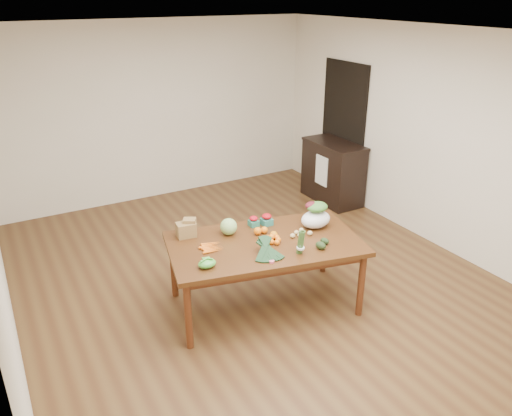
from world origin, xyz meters
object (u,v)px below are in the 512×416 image
salad_bag (316,216)px  paper_bag (186,228)px  cabbage (229,227)px  dining_table (264,274)px  mandarin_cluster (272,238)px  kale_bunch (268,250)px  asparagus_bundle (301,242)px  cabinet (333,172)px

salad_bag → paper_bag: bearing=159.7°
cabbage → salad_bag: size_ratio=0.53×
dining_table → cabbage: bearing=138.8°
mandarin_cluster → kale_bunch: 0.32m
dining_table → paper_bag: bearing=154.5°
dining_table → cabbage: 0.61m
kale_bunch → salad_bag: size_ratio=1.21×
cabbage → mandarin_cluster: bearing=-51.2°
dining_table → cabbage: (-0.24, 0.32, 0.46)m
dining_table → asparagus_bundle: size_ratio=7.64×
kale_bunch → asparagus_bundle: bearing=-4.1°
cabbage → mandarin_cluster: 0.47m
cabbage → salad_bag: (0.88, -0.30, 0.04)m
dining_table → mandarin_cluster: size_ratio=10.61×
asparagus_bundle → cabbage: bearing=132.5°
mandarin_cluster → salad_bag: size_ratio=0.55×
dining_table → cabinet: 3.08m
cabinet → salad_bag: bearing=-132.0°
cabinet → salad_bag: salad_bag is taller
mandarin_cluster → kale_bunch: (-0.19, -0.25, 0.03)m
paper_bag → salad_bag: salad_bag is taller
dining_table → mandarin_cluster: mandarin_cluster is taller
paper_bag → kale_bunch: 0.94m
cabbage → asparagus_bundle: 0.82m
dining_table → mandarin_cluster: (0.06, -0.04, 0.42)m
dining_table → kale_bunch: (-0.13, -0.29, 0.45)m
cabinet → cabbage: (-2.62, -1.63, 0.37)m
asparagus_bundle → salad_bag: bearing=53.5°
mandarin_cluster → asparagus_bundle: size_ratio=0.72×
cabbage → kale_bunch: (0.11, -0.62, -0.01)m
kale_bunch → dining_table: bearing=77.9°
cabinet → cabbage: cabinet is taller
cabinet → kale_bunch: (-2.51, -2.25, 0.36)m
cabinet → paper_bag: bearing=-154.2°
dining_table → kale_bunch: kale_bunch is taller
kale_bunch → salad_bag: (0.77, 0.32, 0.05)m
salad_bag → kale_bunch: bearing=-157.6°
paper_bag → mandarin_cluster: bearing=-37.8°
cabbage → asparagus_bundle: asparagus_bundle is taller
mandarin_cluster → asparagus_bundle: (0.12, -0.34, 0.08)m
dining_table → salad_bag: 0.81m
cabbage → asparagus_bundle: size_ratio=0.70×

